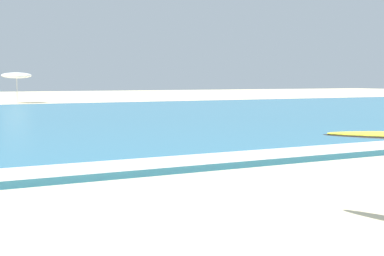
{
  "coord_description": "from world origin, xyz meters",
  "views": [
    {
      "loc": [
        -2.65,
        -3.08,
        1.7
      ],
      "look_at": [
        0.72,
        3.04,
        1.1
      ],
      "focal_mm": 53.12,
      "sensor_mm": 36.0,
      "label": 1
    }
  ],
  "objects": [
    {
      "name": "beach_umbrella_3",
      "position": [
        5.99,
        38.74,
        2.0
      ],
      "size": [
        2.13,
        2.14,
        2.24
      ],
      "color": "beige",
      "rests_on": "ground"
    },
    {
      "name": "surf_foam",
      "position": [
        0.0,
        6.49,
        0.15
      ],
      "size": [
        120.0,
        1.28,
        0.01
      ],
      "primitive_type": "cube",
      "color": "white",
      "rests_on": "sea"
    }
  ]
}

